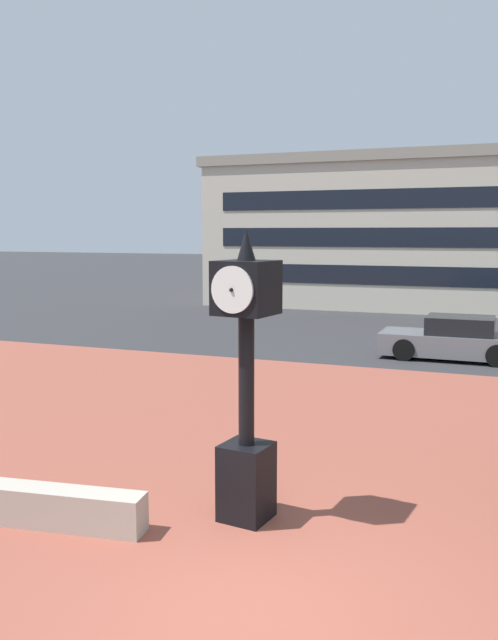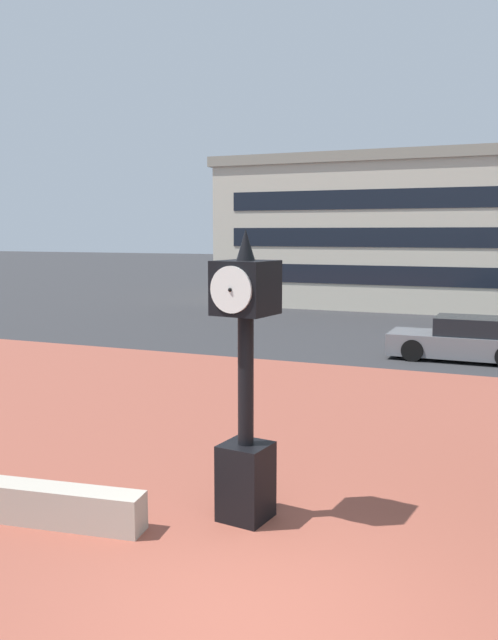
% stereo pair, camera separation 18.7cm
% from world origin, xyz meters
% --- Properties ---
extents(ground_plane, '(200.00, 200.00, 0.00)m').
position_xyz_m(ground_plane, '(0.00, 0.00, 0.00)').
color(ground_plane, '#2D2D30').
extents(plaza_brick_paving, '(44.00, 16.35, 0.01)m').
position_xyz_m(plaza_brick_paving, '(0.00, 4.18, 0.00)').
color(plaza_brick_paving, brown).
rests_on(plaza_brick_paving, ground).
extents(planter_wall, '(3.22, 0.83, 0.50)m').
position_xyz_m(planter_wall, '(-3.46, 0.83, 0.25)').
color(planter_wall, '#ADA393').
rests_on(planter_wall, ground).
extents(street_clock, '(0.76, 0.81, 3.77)m').
position_xyz_m(street_clock, '(-0.87, 1.98, 1.79)').
color(street_clock, black).
rests_on(street_clock, ground).
extents(car_street_mid, '(4.17, 1.84, 1.28)m').
position_xyz_m(car_street_mid, '(0.82, 14.54, 0.57)').
color(car_street_mid, slate).
rests_on(car_street_mid, ground).
extents(civic_building, '(23.85, 13.83, 7.51)m').
position_xyz_m(civic_building, '(-0.68, 31.96, 3.76)').
color(civic_building, beige).
rests_on(civic_building, ground).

